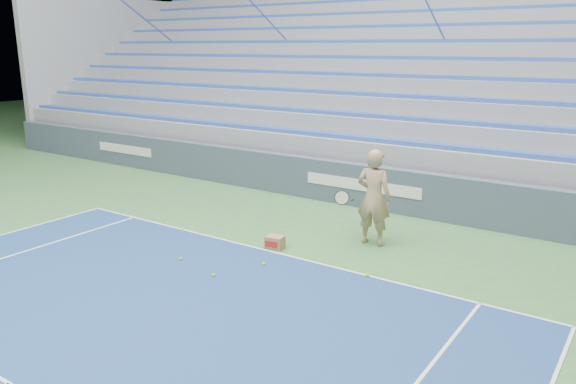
# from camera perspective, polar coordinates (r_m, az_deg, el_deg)

# --- Properties ---
(sponsor_barrier) EXTENTS (30.00, 0.32, 1.10)m
(sponsor_barrier) POSITION_cam_1_polar(r_m,az_deg,el_deg) (14.42, 7.77, 0.61)
(sponsor_barrier) COLOR #3B495A
(sponsor_barrier) RESTS_ON ground
(bleachers) EXTENTS (31.00, 9.15, 7.30)m
(bleachers) POSITION_cam_1_polar(r_m,az_deg,el_deg) (19.36, 15.73, 9.20)
(bleachers) COLOR gray
(bleachers) RESTS_ON ground
(tennis_player) EXTENTS (0.98, 0.88, 2.01)m
(tennis_player) POSITION_cam_1_polar(r_m,az_deg,el_deg) (11.60, 8.69, -0.55)
(tennis_player) COLOR tan
(tennis_player) RESTS_ON ground
(ball_box) EXTENTS (0.39, 0.32, 0.26)m
(ball_box) POSITION_cam_1_polar(r_m,az_deg,el_deg) (11.47, -1.34, -5.14)
(ball_box) COLOR #966E48
(ball_box) RESTS_ON ground
(tennis_ball_0) EXTENTS (0.07, 0.07, 0.07)m
(tennis_ball_0) POSITION_cam_1_polar(r_m,az_deg,el_deg) (11.07, -10.83, -6.69)
(tennis_ball_0) COLOR #B7D22B
(tennis_ball_0) RESTS_ON ground
(tennis_ball_1) EXTENTS (0.07, 0.07, 0.07)m
(tennis_ball_1) POSITION_cam_1_polar(r_m,az_deg,el_deg) (10.23, -7.57, -8.38)
(tennis_ball_1) COLOR #B7D22B
(tennis_ball_1) RESTS_ON ground
(tennis_ball_2) EXTENTS (0.07, 0.07, 0.07)m
(tennis_ball_2) POSITION_cam_1_polar(r_m,az_deg,el_deg) (10.64, -2.50, -7.32)
(tennis_ball_2) COLOR #B7D22B
(tennis_ball_2) RESTS_ON ground
(tennis_ball_3) EXTENTS (0.07, 0.07, 0.07)m
(tennis_ball_3) POSITION_cam_1_polar(r_m,az_deg,el_deg) (10.23, 8.03, -8.39)
(tennis_ball_3) COLOR #B7D22B
(tennis_ball_3) RESTS_ON ground
(tennis_ball_4) EXTENTS (0.07, 0.07, 0.07)m
(tennis_ball_4) POSITION_cam_1_polar(r_m,az_deg,el_deg) (12.83, -10.61, -3.67)
(tennis_ball_4) COLOR #B7D22B
(tennis_ball_4) RESTS_ON ground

